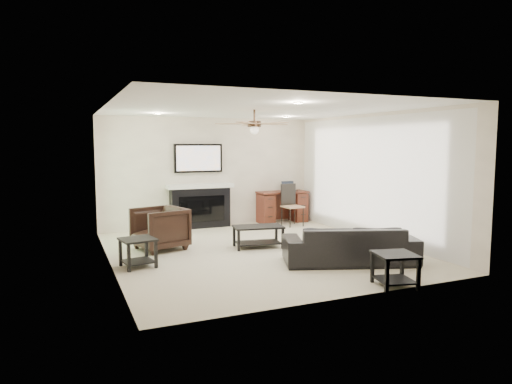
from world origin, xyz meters
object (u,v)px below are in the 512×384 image
coffee_table (258,237)px  armchair (160,228)px  sofa (350,244)px  desk (282,207)px  fireplace_unit (200,186)px

coffee_table → armchair: bearing=171.5°
sofa → armchair: bearing=-19.4°
desk → sofa: bearing=-100.7°
armchair → coffee_table: 1.80m
fireplace_unit → desk: (2.04, -0.07, -0.57)m
coffee_table → desk: desk is taller
sofa → coffee_table: 1.84m
sofa → desk: desk is taller
armchair → fireplace_unit: 2.29m
armchair → fireplace_unit: fireplace_unit is taller
sofa → fireplace_unit: (-1.31, 3.95, 0.65)m
desk → coffee_table: bearing=-125.5°
armchair → coffee_table: bearing=55.9°
coffee_table → fireplace_unit: 2.50m
armchair → desk: bearing=101.3°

